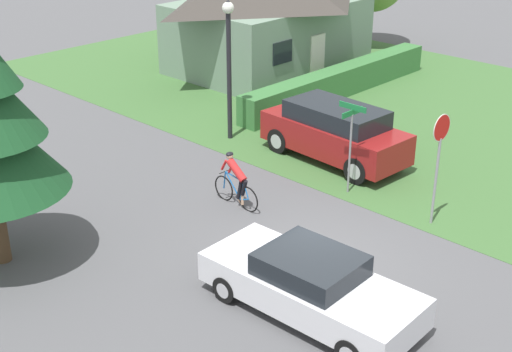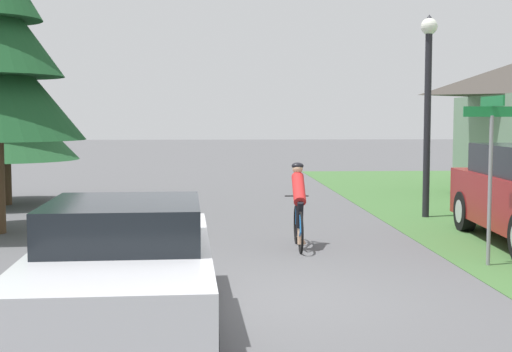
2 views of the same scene
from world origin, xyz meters
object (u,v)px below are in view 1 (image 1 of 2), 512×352
Objects in this scene: cottage_house at (268,10)px; street_lamp at (229,52)px; stop_sign at (439,148)px; street_name_sign at (351,132)px; sedan_left_lane at (310,285)px; parked_suv_right at (335,132)px; cyclist at (236,181)px.

cottage_house is 1.83× the size of street_lamp.
cottage_house reaches higher than stop_sign.
stop_sign reaches higher than street_name_sign.
parked_suv_right is at bearing -57.66° from sedan_left_lane.
stop_sign is 0.65× the size of street_lamp.
sedan_left_lane is 1.03× the size of street_lamp.
street_name_sign is (-0.64, -5.49, -1.16)m from street_lamp.
parked_suv_right is (4.39, 0.03, 0.21)m from cyclist.
parked_suv_right is at bearing -87.60° from cyclist.
sedan_left_lane is 1.83× the size of street_name_sign.
street_name_sign is at bearing -86.72° from stop_sign.
sedan_left_lane is 0.99× the size of parked_suv_right.
parked_suv_right reaches higher than sedan_left_lane.
street_lamp is at bearing -145.36° from cottage_house.
sedan_left_lane is at bearing -150.63° from street_name_sign.
cottage_house is at bearing -117.73° from stop_sign.
stop_sign is 8.29m from street_lamp.
cottage_house is 1.75× the size of parked_suv_right.
street_lamp is at bearing 83.31° from street_name_sign.
stop_sign is 1.14× the size of street_name_sign.
cyclist is 5.59m from street_lamp.
street_lamp is at bearing -37.23° from sedan_left_lane.
cottage_house is 4.95× the size of cyclist.
sedan_left_lane is 5.50m from stop_sign.
cyclist reaches higher than sedan_left_lane.
sedan_left_lane is 10.60m from street_lamp.
stop_sign is (5.30, 0.25, 1.45)m from sedan_left_lane.
cyclist is 3.47m from street_name_sign.
street_name_sign is at bearing -119.66° from cyclist.
parked_suv_right is 1.84× the size of street_name_sign.
parked_suv_right is 2.54m from street_name_sign.
street_name_sign reaches higher than sedan_left_lane.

